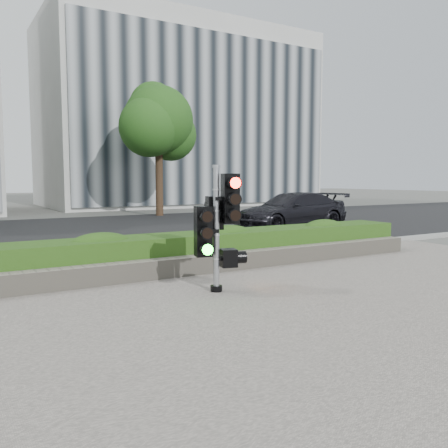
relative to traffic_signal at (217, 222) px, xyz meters
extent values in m
plane|color=#51514C|center=(-0.07, -0.50, -1.13)|extent=(120.00, 120.00, 0.00)
cube|color=#9E9389|center=(-0.07, -3.00, -1.12)|extent=(16.00, 11.00, 0.03)
cube|color=black|center=(-0.07, 9.50, -1.12)|extent=(60.00, 13.00, 0.02)
cube|color=gray|center=(-0.07, 2.65, -1.07)|extent=(60.00, 0.25, 0.12)
cube|color=gray|center=(-0.07, 1.40, -0.93)|extent=(12.00, 0.32, 0.34)
cube|color=#458027|center=(-0.07, 2.05, -0.76)|extent=(12.00, 1.00, 0.68)
cube|color=#B7B7B2|center=(10.93, 24.50, 4.87)|extent=(18.00, 10.00, 12.00)
cylinder|color=black|center=(5.43, 15.00, 0.66)|extent=(0.36, 0.36, 3.58)
sphere|color=#134514|center=(5.43, 15.00, 3.47)|extent=(3.33, 3.33, 3.33)
sphere|color=#134514|center=(6.20, 15.32, 2.83)|extent=(2.56, 2.56, 2.56)
sphere|color=#134514|center=(4.79, 14.61, 3.09)|extent=(2.82, 2.82, 2.82)
sphere|color=#134514|center=(5.43, 15.64, 4.24)|extent=(2.30, 2.30, 2.30)
cylinder|color=black|center=(-0.03, -0.02, -1.06)|extent=(0.19, 0.19, 0.10)
cylinder|color=gray|center=(-0.03, -0.02, -0.13)|extent=(0.10, 0.10, 1.95)
cylinder|color=gray|center=(-0.03, -0.02, 0.87)|extent=(0.12, 0.12, 0.05)
cube|color=#FF1107|center=(0.17, -0.10, 0.37)|extent=(0.30, 0.30, 0.78)
cube|color=#14E51E|center=(-0.25, 0.01, -0.13)|extent=(0.30, 0.30, 0.78)
cube|color=black|center=(0.05, 0.18, 0.13)|extent=(0.30, 0.30, 0.53)
cube|color=orange|center=(0.18, -0.05, -0.58)|extent=(0.30, 0.30, 0.29)
imported|color=black|center=(7.14, 6.97, -0.47)|extent=(4.56, 2.06, 1.30)
camera|label=1|loc=(-3.73, -6.42, 0.68)|focal=38.00mm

